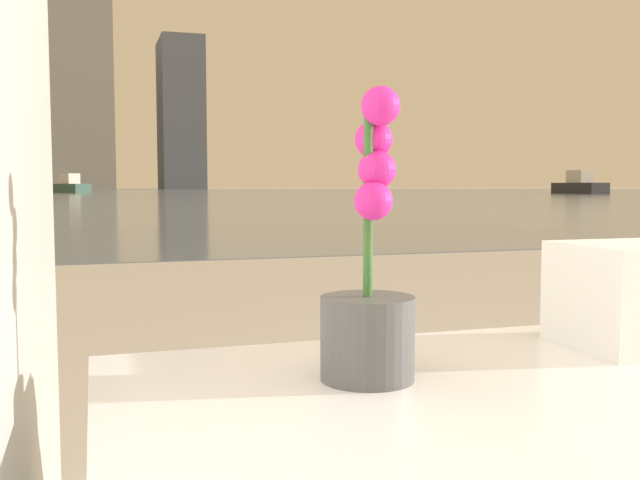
{
  "coord_description": "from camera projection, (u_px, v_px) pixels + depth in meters",
  "views": [
    {
      "loc": [
        -0.87,
        -0.11,
        0.76
      ],
      "look_at": [
        -0.15,
        2.14,
        0.58
      ],
      "focal_mm": 40.0,
      "sensor_mm": 36.0,
      "label": 1
    }
  ],
  "objects": [
    {
      "name": "harbor_boat_2",
      "position": [
        69.0,
        186.0,
        64.85
      ],
      "size": [
        3.84,
        4.81,
        1.75
      ],
      "color": "#335647",
      "rests_on": "harbor_water"
    },
    {
      "name": "harbor_water",
      "position": [
        103.0,
        194.0,
        59.3
      ],
      "size": [
        180.0,
        110.0,
        0.01
      ],
      "color": "slate",
      "rests_on": "ground_plane"
    },
    {
      "name": "potted_orchid",
      "position": [
        369.0,
        295.0,
        0.91
      ],
      "size": [
        0.12,
        0.12,
        0.37
      ],
      "color": "#4C4C4C",
      "rests_on": "bathtub"
    },
    {
      "name": "skyline_tower_3",
      "position": [
        181.0,
        115.0,
        115.53
      ],
      "size": [
        6.64,
        11.77,
        23.99
      ],
      "color": "#4C515B",
      "rests_on": "ground_plane"
    },
    {
      "name": "harbor_boat_3",
      "position": [
        580.0,
        185.0,
        58.12
      ],
      "size": [
        1.8,
        5.12,
        1.92
      ],
      "color": "#2D2D33",
      "rests_on": "harbor_water"
    }
  ]
}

